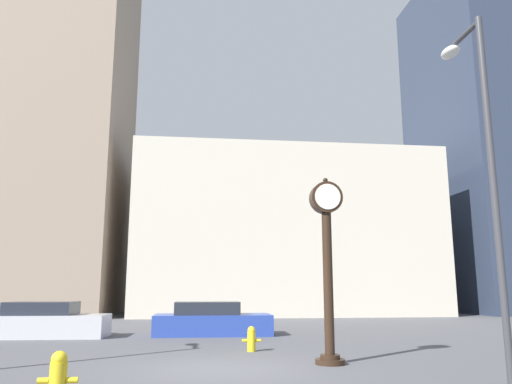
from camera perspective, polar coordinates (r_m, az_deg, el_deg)
name	(u,v)px	position (r m, az deg, el deg)	size (l,w,h in m)	color
ground_plane	(221,369)	(11.61, -3.99, -19.55)	(200.00, 200.00, 0.00)	#515156
building_tall_tower	(42,54)	(40.85, -23.26, 14.25)	(12.34, 12.00, 36.99)	gray
building_storefront_row	(280,237)	(36.15, 2.77, -5.11)	(19.84, 12.00, 10.76)	beige
building_glass_modern	(485,138)	(43.62, 24.75, 5.66)	(8.33, 12.00, 26.85)	#2D384C
street_clock	(327,254)	(12.29, 8.16, -7.04)	(0.78, 0.70, 4.45)	black
car_silver	(46,322)	(20.02, -22.89, -13.54)	(4.30, 1.92, 1.26)	#BCBCC1
car_blue	(212,321)	(19.51, -5.09, -14.45)	(4.42, 1.93, 1.24)	#28429E
fire_hydrant_near	(251,339)	(14.60, -0.52, -16.41)	(0.53, 0.23, 0.69)	yellow
fire_hydrant_far	(58,376)	(8.86, -21.68, -18.98)	(0.61, 0.26, 0.78)	yellow
street_lamp_right	(480,139)	(11.39, 24.18, 5.53)	(0.36, 1.57, 7.35)	#38383D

